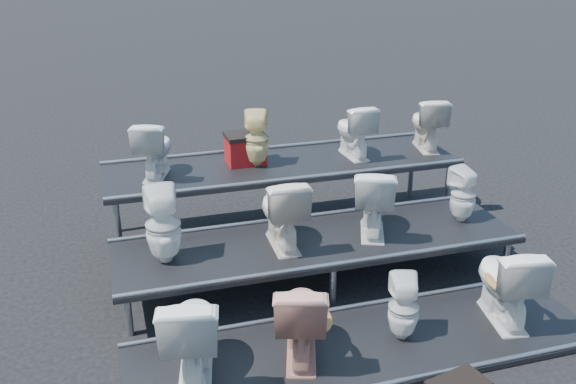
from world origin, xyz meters
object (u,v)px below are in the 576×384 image
object	(u,v)px
toilet_2	(404,308)
toilet_5	(282,211)
toilet_9	(256,139)
toilet_11	(427,123)
toilet_6	(373,200)
toilet_10	(354,130)
toilet_8	(154,148)
red_crate	(245,150)
toilet_4	(163,225)
toilet_0	(192,332)
toilet_1	(301,317)
toilet_7	(463,195)
toilet_3	(506,281)

from	to	relation	value
toilet_2	toilet_5	xyz separation A→B (m)	(-0.74, 1.30, 0.47)
toilet_9	toilet_11	world-z (taller)	toilet_11
toilet_6	toilet_10	world-z (taller)	toilet_10
toilet_11	toilet_8	bearing A→B (deg)	10.37
toilet_10	red_crate	bearing A→B (deg)	-7.64
toilet_4	toilet_9	bearing A→B (deg)	-133.59
toilet_0	toilet_2	xyz separation A→B (m)	(1.87, 0.00, -0.11)
toilet_1	toilet_6	world-z (taller)	toilet_6
toilet_6	toilet_7	xyz separation A→B (m)	(1.07, 0.00, -0.07)
toilet_0	toilet_9	world-z (taller)	toilet_9
toilet_5	toilet_7	distance (m)	2.07
toilet_6	toilet_8	distance (m)	2.50
toilet_9	red_crate	distance (m)	0.24
toilet_4	red_crate	xyz separation A→B (m)	(1.14, 1.42, 0.18)
toilet_0	toilet_7	bearing A→B (deg)	-145.98
toilet_2	toilet_9	xyz separation A→B (m)	(-0.68, 2.60, 0.82)
toilet_3	toilet_6	distance (m)	1.56
toilet_10	red_crate	xyz separation A→B (m)	(-1.33, 0.12, -0.17)
toilet_6	red_crate	world-z (taller)	toilet_6
toilet_5	toilet_7	world-z (taller)	toilet_5
toilet_7	toilet_10	bearing A→B (deg)	-71.88
toilet_6	toilet_7	bearing A→B (deg)	-157.91
toilet_4	toilet_11	distance (m)	3.71
toilet_0	toilet_10	bearing A→B (deg)	-121.03
toilet_4	toilet_5	distance (m)	1.18
toilet_1	toilet_7	size ratio (longest dim) A/B	1.28
toilet_5	red_crate	world-z (taller)	toilet_5
toilet_4	toilet_11	size ratio (longest dim) A/B	1.13
toilet_11	toilet_9	bearing A→B (deg)	10.37
toilet_0	toilet_6	xyz separation A→B (m)	(2.12, 1.30, 0.36)
toilet_0	toilet_7	size ratio (longest dim) A/B	1.37
toilet_5	toilet_9	size ratio (longest dim) A/B	1.15
toilet_8	toilet_3	bearing A→B (deg)	157.42
toilet_1	toilet_4	size ratio (longest dim) A/B	1.03
toilet_7	red_crate	size ratio (longest dim) A/B	1.40
toilet_3	toilet_8	distance (m)	3.95
toilet_7	toilet_2	bearing A→B (deg)	31.69
toilet_1	toilet_11	bearing A→B (deg)	-115.96
toilet_7	red_crate	xyz separation A→B (m)	(-2.11, 1.42, 0.25)
toilet_2	toilet_7	world-z (taller)	toilet_7
toilet_5	toilet_6	distance (m)	0.99
toilet_0	toilet_1	bearing A→B (deg)	-168.13
toilet_3	toilet_10	bearing A→B (deg)	-69.37
toilet_0	red_crate	world-z (taller)	red_crate
toilet_0	toilet_8	distance (m)	2.70
toilet_4	toilet_10	distance (m)	2.81
toilet_1	toilet_11	size ratio (longest dim) A/B	1.16
toilet_0	toilet_8	size ratio (longest dim) A/B	1.27
toilet_10	toilet_11	world-z (taller)	toilet_11
toilet_10	toilet_7	bearing A→B (deg)	118.52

